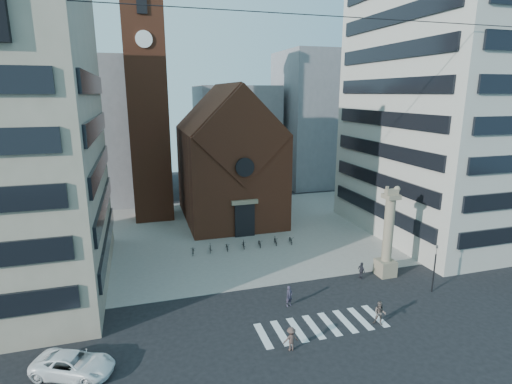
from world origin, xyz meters
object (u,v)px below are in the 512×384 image
white_car (74,365)px  pedestrian_2 (361,271)px  traffic_light (434,267)px  pedestrian_0 (289,296)px  pedestrian_1 (380,313)px  lion_column (388,241)px  scooter_0 (193,250)px

white_car → pedestrian_2: 24.62m
traffic_light → pedestrian_0: bearing=174.0°
traffic_light → pedestrian_1: (-7.28, -3.08, -1.37)m
lion_column → white_car: 27.24m
white_car → scooter_0: white_car is taller
pedestrian_2 → scooter_0: size_ratio=1.04×
traffic_light → pedestrian_1: traffic_light is taller
traffic_light → pedestrian_1: 8.02m
traffic_light → scooter_0: 23.56m
pedestrian_1 → scooter_0: (-11.43, 17.28, -0.46)m
traffic_light → pedestrian_0: (-12.74, 1.34, -1.42)m
pedestrian_0 → pedestrian_1: size_ratio=0.95×
pedestrian_0 → lion_column: bearing=-7.4°
pedestrian_0 → traffic_light: bearing=-27.3°
pedestrian_1 → pedestrian_2: bearing=109.6°
white_car → scooter_0: size_ratio=3.20×
lion_column → scooter_0: size_ratio=5.66×
pedestrian_1 → scooter_0: bearing=164.1°
pedestrian_0 → scooter_0: (-5.97, 12.85, -0.41)m
traffic_light → white_car: traffic_light is taller
traffic_light → white_car: size_ratio=0.88×
scooter_0 → pedestrian_1: bearing=-48.0°
pedestrian_2 → scooter_0: 17.45m
pedestrian_0 → white_car: bearing=172.5°
traffic_light → pedestrian_2: traffic_light is taller
pedestrian_1 → pedestrian_2: pedestrian_1 is taller
traffic_light → white_car: bearing=-175.0°
white_car → traffic_light: bearing=-60.9°
lion_column → pedestrian_0: bearing=-166.1°
lion_column → pedestrian_0: 11.37m
pedestrian_2 → scooter_0: bearing=47.3°
pedestrian_0 → scooter_0: pedestrian_0 is taller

